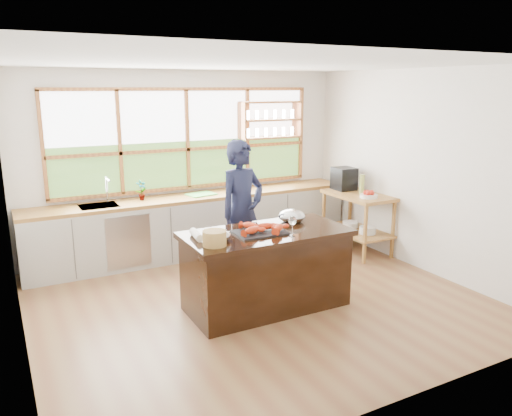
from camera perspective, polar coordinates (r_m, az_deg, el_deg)
ground_plane at (r=6.00m, az=0.21°, el=-10.47°), size 5.00×5.00×0.00m
room_shell at (r=5.99m, az=-1.91°, el=6.92°), size 5.02×4.52×2.71m
back_counter at (r=7.51m, az=-6.93°, el=-1.89°), size 4.90×0.63×0.90m
right_shelf_unit at (r=7.68m, az=11.56°, el=-0.56°), size 0.62×1.10×0.90m
island at (r=5.67m, az=1.18°, el=-7.01°), size 1.85×0.90×0.90m
cook at (r=6.32m, az=-1.61°, el=-0.46°), size 0.75×0.59×1.83m
potted_plant at (r=7.20m, az=-12.97°, el=2.01°), size 0.17×0.14×0.29m
cutting_board at (r=7.44m, az=-6.29°, el=1.58°), size 0.45×0.37×0.01m
espresso_machine at (r=7.86m, az=10.02°, el=3.33°), size 0.32×0.34×0.35m
wine_bottle at (r=7.61m, az=12.01°, el=2.69°), size 0.09×0.09×0.29m
fruit_bowl at (r=7.36m, az=12.77°, el=1.47°), size 0.26×0.26×0.11m
slate_board at (r=5.45m, az=0.41°, el=-2.80°), size 0.56×0.42×0.02m
lobster_pile at (r=5.45m, az=0.64°, el=-2.28°), size 0.52×0.44×0.08m
mixing_bowl_left at (r=5.20m, az=-4.34°, el=-3.12°), size 0.27×0.27×0.13m
mixing_bowl_right at (r=5.92m, az=4.12°, el=-0.92°), size 0.32×0.32×0.15m
wine_glass at (r=5.32m, az=4.18°, el=-1.54°), size 0.08×0.08×0.22m
wicker_basket at (r=5.03m, az=-4.77°, el=-3.46°), size 0.24×0.24×0.16m
parchment_roll at (r=5.29m, az=-6.83°, el=-3.06°), size 0.12×0.31×0.08m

